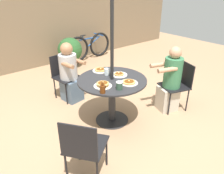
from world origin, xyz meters
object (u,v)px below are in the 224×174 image
object	(u,v)px
drinking_glass_a	(107,72)
pancake_plate_a	(129,82)
syrup_bottle	(103,89)
diner_north	(70,75)
patio_chair_east	(83,146)
potted_shrub	(70,51)
patio_table	(112,89)
coffee_cup	(119,86)
pancake_plate_d	(100,70)
pancake_plate_c	(103,85)
patio_chair_north	(64,74)
pancake_plate_b	(119,74)
bicycle	(89,47)
diner_south	(170,82)
patio_chair_south	(178,83)

from	to	relation	value
drinking_glass_a	pancake_plate_a	bearing A→B (deg)	-82.91
pancake_plate_a	syrup_bottle	bearing A→B (deg)	179.53
diner_north	patio_chair_east	size ratio (longest dim) A/B	1.32
pancake_plate_a	potted_shrub	size ratio (longest dim) A/B	0.33
patio_table	syrup_bottle	distance (m)	0.52
diner_north	syrup_bottle	distance (m)	1.37
drinking_glass_a	potted_shrub	world-z (taller)	drinking_glass_a
patio_chair_east	coffee_cup	world-z (taller)	coffee_cup
pancake_plate_d	diner_north	bearing A→B (deg)	107.67
syrup_bottle	pancake_plate_c	bearing A→B (deg)	52.52
patio_table	patio_chair_north	world-z (taller)	patio_chair_north
pancake_plate_b	coffee_cup	distance (m)	0.49
patio_chair_north	bicycle	bearing A→B (deg)	-143.89
potted_shrub	bicycle	bearing A→B (deg)	18.65
pancake_plate_d	syrup_bottle	xyz separation A→B (m)	(-0.44, -0.64, 0.05)
diner_north	diner_south	bearing A→B (deg)	121.08
coffee_cup	drinking_glass_a	size ratio (longest dim) A/B	1.02
pancake_plate_a	potted_shrub	bearing A→B (deg)	77.77
patio_table	patio_chair_south	bearing A→B (deg)	-19.38
pancake_plate_b	potted_shrub	size ratio (longest dim) A/B	0.33
patio_chair_east	pancake_plate_a	distance (m)	1.22
patio_chair_east	pancake_plate_b	distance (m)	1.44
patio_chair_south	patio_chair_north	bearing A→B (deg)	58.92
drinking_glass_a	diner_south	bearing A→B (deg)	-29.23
pancake_plate_c	pancake_plate_d	size ratio (longest dim) A/B	1.00
patio_table	patio_chair_south	world-z (taller)	patio_chair_south
bicycle	pancake_plate_b	bearing A→B (deg)	-116.80
syrup_bottle	potted_shrub	distance (m)	3.10
pancake_plate_c	syrup_bottle	distance (m)	0.20
pancake_plate_b	bicycle	bearing A→B (deg)	65.17
patio_table	pancake_plate_c	xyz separation A→B (m)	(-0.26, -0.11, 0.19)
diner_south	bicycle	distance (m)	3.26
patio_table	pancake_plate_a	world-z (taller)	pancake_plate_a
diner_north	pancake_plate_a	distance (m)	1.37
pancake_plate_d	coffee_cup	bearing A→B (deg)	-105.54
patio_chair_north	patio_chair_east	bearing A→B (deg)	58.85
patio_chair_north	pancake_plate_d	distance (m)	0.92
diner_north	diner_south	world-z (taller)	diner_south
pancake_plate_a	coffee_cup	size ratio (longest dim) A/B	2.39
pancake_plate_c	pancake_plate_d	world-z (taller)	pancake_plate_c
pancake_plate_d	pancake_plate_a	bearing A→B (deg)	-86.44
diner_south	syrup_bottle	size ratio (longest dim) A/B	7.39
diner_south	drinking_glass_a	distance (m)	1.13
patio_chair_south	pancake_plate_a	bearing A→B (deg)	102.01
patio_chair_north	coffee_cup	bearing A→B (deg)	83.24
bicycle	pancake_plate_c	bearing A→B (deg)	-122.39
diner_south	pancake_plate_a	size ratio (longest dim) A/B	4.43
pancake_plate_a	bicycle	distance (m)	3.45
potted_shrub	pancake_plate_a	bearing A→B (deg)	-102.23
pancake_plate_c	drinking_glass_a	world-z (taller)	drinking_glass_a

